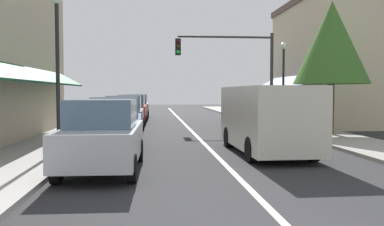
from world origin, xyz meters
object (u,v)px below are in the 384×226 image
(parked_car_second_left, at_px, (116,123))
(street_lamp_left_near, at_px, (57,46))
(parked_car_nearest_left, at_px, (103,136))
(parked_car_third_left, at_px, (124,115))
(parked_car_far_left, at_px, (132,109))
(parked_car_distant_left, at_px, (136,106))
(van_in_lane, at_px, (266,117))
(traffic_signal_mast_arm, at_px, (237,62))
(street_lamp_right_mid, at_px, (283,70))
(tree_right_near, at_px, (332,43))

(parked_car_second_left, distance_m, street_lamp_left_near, 3.23)
(parked_car_nearest_left, distance_m, parked_car_second_left, 4.15)
(street_lamp_left_near, bearing_deg, parked_car_second_left, 37.60)
(parked_car_third_left, distance_m, parked_car_far_left, 5.61)
(parked_car_distant_left, relative_size, van_in_lane, 0.79)
(parked_car_distant_left, relative_size, traffic_signal_mast_arm, 0.74)
(parked_car_third_left, xyz_separation_m, parked_car_distant_left, (0.15, 10.56, 0.00))
(parked_car_third_left, bearing_deg, parked_car_far_left, 89.67)
(van_in_lane, height_order, street_lamp_right_mid, street_lamp_right_mid)
(parked_car_distant_left, bearing_deg, tree_right_near, -55.18)
(parked_car_distant_left, distance_m, van_in_lane, 18.06)
(parked_car_second_left, relative_size, traffic_signal_mast_arm, 0.75)
(parked_car_third_left, bearing_deg, van_in_lane, -54.29)
(parked_car_far_left, bearing_deg, traffic_signal_mast_arm, -21.71)
(parked_car_distant_left, bearing_deg, parked_car_third_left, -90.43)
(street_lamp_right_mid, bearing_deg, van_in_lane, -111.56)
(parked_car_far_left, xyz_separation_m, van_in_lane, (4.83, -12.47, 0.27))
(parked_car_third_left, xyz_separation_m, parked_car_far_left, (0.06, 5.61, 0.00))
(parked_car_far_left, height_order, tree_right_near, tree_right_near)
(street_lamp_left_near, bearing_deg, traffic_signal_mast_arm, 51.34)
(parked_car_second_left, height_order, street_lamp_right_mid, street_lamp_right_mid)
(van_in_lane, bearing_deg, traffic_signal_mast_arm, 82.53)
(parked_car_nearest_left, bearing_deg, parked_car_third_left, 92.16)
(parked_car_nearest_left, height_order, parked_car_distant_left, same)
(traffic_signal_mast_arm, bearing_deg, parked_car_third_left, -152.62)
(parked_car_second_left, bearing_deg, parked_car_nearest_left, -90.88)
(parked_car_far_left, relative_size, van_in_lane, 0.79)
(parked_car_far_left, distance_m, van_in_lane, 13.37)
(parked_car_second_left, relative_size, tree_right_near, 0.71)
(van_in_lane, height_order, traffic_signal_mast_arm, traffic_signal_mast_arm)
(van_in_lane, distance_m, traffic_signal_mast_arm, 10.36)
(parked_car_second_left, xyz_separation_m, parked_car_distant_left, (0.09, 15.70, 0.00))
(parked_car_third_left, relative_size, street_lamp_right_mid, 0.91)
(parked_car_second_left, height_order, van_in_lane, van_in_lane)
(parked_car_second_left, height_order, parked_car_distant_left, same)
(street_lamp_right_mid, bearing_deg, parked_car_distant_left, 131.29)
(parked_car_third_left, height_order, traffic_signal_mast_arm, traffic_signal_mast_arm)
(parked_car_distant_left, bearing_deg, street_lamp_right_mid, -48.34)
(street_lamp_left_near, relative_size, tree_right_near, 0.85)
(parked_car_second_left, relative_size, van_in_lane, 0.80)
(parked_car_nearest_left, xyz_separation_m, street_lamp_left_near, (-1.70, 2.88, 2.47))
(parked_car_far_left, distance_m, parked_car_distant_left, 4.96)
(parked_car_distant_left, distance_m, traffic_signal_mast_arm, 9.88)
(parked_car_third_left, relative_size, traffic_signal_mast_arm, 0.74)
(van_in_lane, xyz_separation_m, tree_right_near, (4.14, 4.48, 2.91))
(tree_right_near, bearing_deg, street_lamp_right_mid, 102.74)
(van_in_lane, xyz_separation_m, street_lamp_right_mid, (3.28, 8.30, 1.93))
(street_lamp_right_mid, bearing_deg, parked_car_second_left, -140.95)
(street_lamp_right_mid, distance_m, tree_right_near, 4.04)
(parked_car_far_left, bearing_deg, van_in_lane, -68.00)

